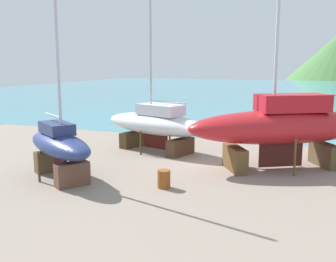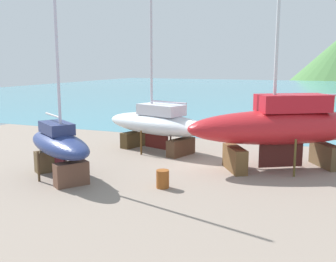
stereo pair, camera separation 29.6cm
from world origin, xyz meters
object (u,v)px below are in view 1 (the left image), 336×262
object	(u,v)px
sailboat_far_slipway	(283,126)
sailboat_small_center	(59,145)
sailboat_mid_port	(156,124)
barrel_rust_near	(164,179)

from	to	relation	value
sailboat_far_slipway	sailboat_small_center	bearing A→B (deg)	-0.39
sailboat_far_slipway	sailboat_mid_port	world-z (taller)	sailboat_far_slipway
sailboat_small_center	barrel_rust_near	bearing A→B (deg)	38.25
sailboat_far_slipway	sailboat_mid_port	distance (m)	8.59
sailboat_small_center	barrel_rust_near	world-z (taller)	sailboat_small_center
sailboat_far_slipway	barrel_rust_near	xyz separation A→B (m)	(-4.86, -5.86, -2.02)
sailboat_far_slipway	barrel_rust_near	bearing A→B (deg)	18.73
sailboat_small_center	sailboat_far_slipway	bearing A→B (deg)	64.39
sailboat_small_center	sailboat_mid_port	world-z (taller)	sailboat_mid_port
sailboat_mid_port	sailboat_far_slipway	bearing A→B (deg)	-172.31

